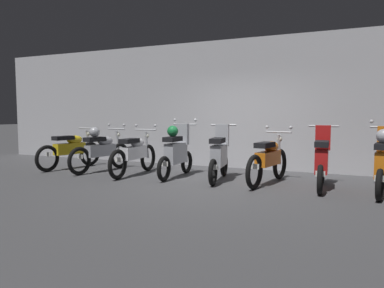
# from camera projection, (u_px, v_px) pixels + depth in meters

# --- Properties ---
(ground_plane) EXTENTS (80.00, 80.00, 0.00)m
(ground_plane) POSITION_uv_depth(u_px,v_px,m) (213.00, 184.00, 7.33)
(ground_plane) COLOR #424244
(back_wall) EXTENTS (16.10, 0.30, 3.29)m
(back_wall) POSITION_uv_depth(u_px,v_px,m) (246.00, 104.00, 9.37)
(back_wall) COLOR #ADADB2
(back_wall) RESTS_ON ground
(motorbike_slot_0) EXTENTS (0.59, 1.94, 1.03)m
(motorbike_slot_0) POSITION_uv_depth(u_px,v_px,m) (70.00, 149.00, 9.32)
(motorbike_slot_0) COLOR black
(motorbike_slot_0) RESTS_ON ground
(motorbike_slot_1) EXTENTS (0.58, 1.94, 1.15)m
(motorbike_slot_1) POSITION_uv_depth(u_px,v_px,m) (101.00, 150.00, 8.85)
(motorbike_slot_1) COLOR black
(motorbike_slot_1) RESTS_ON ground
(motorbike_slot_2) EXTENTS (0.59, 1.95, 1.15)m
(motorbike_slot_2) POSITION_uv_depth(u_px,v_px,m) (134.00, 153.00, 8.37)
(motorbike_slot_2) COLOR black
(motorbike_slot_2) RESTS_ON ground
(motorbike_slot_3) EXTENTS (0.59, 1.68, 1.29)m
(motorbike_slot_3) POSITION_uv_depth(u_px,v_px,m) (176.00, 151.00, 8.06)
(motorbike_slot_3) COLOR black
(motorbike_slot_3) RESTS_ON ground
(motorbike_slot_4) EXTENTS (0.56, 1.68, 1.18)m
(motorbike_slot_4) POSITION_uv_depth(u_px,v_px,m) (219.00, 156.00, 7.65)
(motorbike_slot_4) COLOR black
(motorbike_slot_4) RESTS_ON ground
(motorbike_slot_5) EXTENTS (0.60, 1.94, 1.15)m
(motorbike_slot_5) POSITION_uv_depth(u_px,v_px,m) (269.00, 159.00, 7.29)
(motorbike_slot_5) COLOR black
(motorbike_slot_5) RESTS_ON ground
(motorbike_slot_6) EXTENTS (0.56, 1.68, 1.18)m
(motorbike_slot_6) POSITION_uv_depth(u_px,v_px,m) (322.00, 161.00, 6.83)
(motorbike_slot_6) COLOR black
(motorbike_slot_6) RESTS_ON ground
(motorbike_slot_7) EXTENTS (0.59, 1.68, 1.29)m
(motorbike_slot_7) POSITION_uv_depth(u_px,v_px,m) (384.00, 162.00, 6.30)
(motorbike_slot_7) COLOR black
(motorbike_slot_7) RESTS_ON ground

